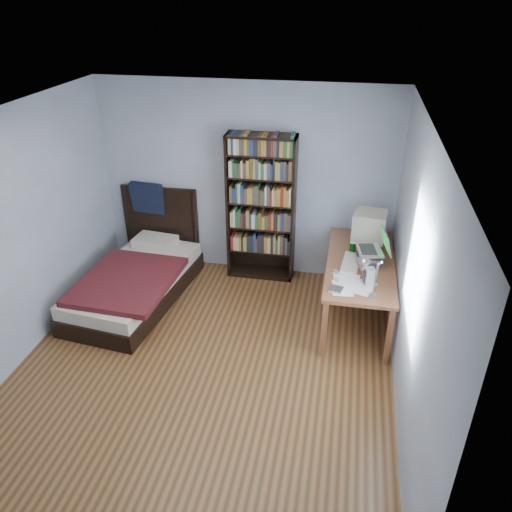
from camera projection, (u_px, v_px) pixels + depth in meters
name	position (u px, v px, depth m)	size (l,w,h in m)	color
room	(201.00, 261.00, 4.55)	(4.20, 4.24, 2.50)	#533018
desk	(358.00, 265.00, 6.15)	(0.75, 1.70, 0.73)	brown
crt_monitor	(369.00, 226.00, 5.84)	(0.41, 0.38, 0.43)	beige
laptop	(371.00, 254.00, 5.51)	(0.39, 0.38, 0.42)	#2D2D30
desk_lamp	(365.00, 269.00, 4.37)	(0.26, 0.57, 0.68)	#99999E
keyboard	(351.00, 263.00, 5.54)	(0.18, 0.46, 0.03)	beige
speaker	(369.00, 277.00, 5.13)	(0.10, 0.10, 0.19)	#949496
soda_can	(353.00, 247.00, 5.77)	(0.07, 0.07, 0.12)	#083B08
mouse	(359.00, 250.00, 5.80)	(0.07, 0.12, 0.04)	silver
phone_silver	(337.00, 272.00, 5.37)	(0.05, 0.10, 0.02)	silver
phone_grey	(337.00, 280.00, 5.24)	(0.04, 0.08, 0.02)	#949496
external_drive	(336.00, 290.00, 5.06)	(0.13, 0.13, 0.03)	#949496
bookshelf	(261.00, 209.00, 6.32)	(0.86, 0.30, 1.91)	black
bed	(138.00, 277.00, 6.21)	(1.21, 2.12, 1.16)	black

